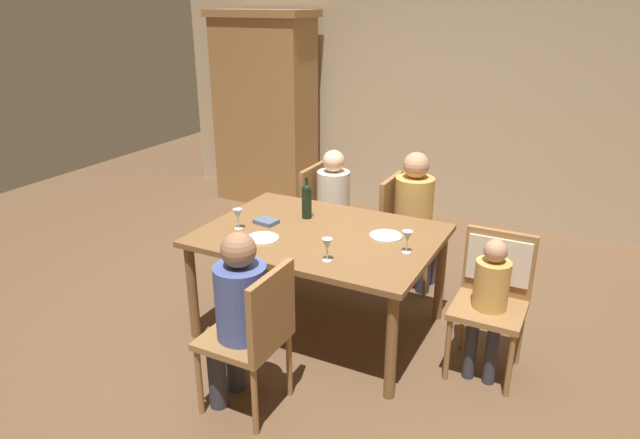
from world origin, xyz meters
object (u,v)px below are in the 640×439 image
object	(u,v)px
wine_bottle_tall_green	(307,200)
person_child_small	(489,297)
chair_far_right	(402,223)
person_woman_host	(336,201)
chair_far_left	(324,210)
person_man_bearded	(238,309)
person_man_guest	(416,211)
dinner_plate_guest_left	(262,238)
dining_table	(320,243)
armoire_cabinet	(265,108)
dinner_plate_host	(386,236)
chair_right_end	(495,282)
wine_glass_centre	(407,237)
chair_near	(256,331)
wine_glass_near_left	(238,215)
wine_glass_near_right	(327,245)

from	to	relation	value
wine_bottle_tall_green	person_child_small	bearing A→B (deg)	-9.71
chair_far_right	person_woman_host	size ratio (longest dim) A/B	0.85
chair_far_left	person_man_bearded	bearing A→B (deg)	12.37
person_man_guest	dinner_plate_guest_left	world-z (taller)	person_man_guest
dining_table	wine_bottle_tall_green	xyz separation A→B (m)	(-0.22, 0.22, 0.22)
armoire_cabinet	person_woman_host	distance (m)	2.14
dinner_plate_host	chair_right_end	bearing A→B (deg)	-1.23
wine_glass_centre	chair_near	bearing A→B (deg)	-121.03
dinner_plate_guest_left	person_man_bearded	bearing A→B (deg)	-68.61
chair_far_right	person_man_bearded	bearing A→B (deg)	-8.87
person_child_small	wine_glass_near_left	xyz separation A→B (m)	(-1.74, -0.17, 0.30)
armoire_cabinet	dining_table	distance (m)	3.05
dining_table	chair_far_left	distance (m)	1.08
chair_near	person_woman_host	size ratio (longest dim) A/B	0.85
dining_table	wine_bottle_tall_green	size ratio (longest dim) A/B	5.12
chair_far_left	dinner_plate_guest_left	xyz separation A→B (m)	(0.16, -1.25, 0.23)
chair_far_left	wine_glass_near_right	distance (m)	1.56
armoire_cabinet	wine_glass_near_left	world-z (taller)	armoire_cabinet
chair_near	person_man_guest	size ratio (longest dim) A/B	0.80
person_man_guest	dinner_plate_host	xyz separation A→B (m)	(0.05, -0.83, 0.10)
person_man_guest	chair_near	bearing A→B (deg)	-8.88
chair_near	person_child_small	bearing A→B (deg)	-49.34
person_man_bearded	person_man_guest	bearing A→B (deg)	-12.10
chair_right_end	person_man_bearded	world-z (taller)	person_man_bearded
person_man_bearded	dinner_plate_host	distance (m)	1.21
person_man_bearded	person_man_guest	size ratio (longest dim) A/B	0.97
wine_glass_near_left	wine_glass_centre	distance (m)	1.21
armoire_cabinet	chair_near	distance (m)	3.91
dinner_plate_guest_left	chair_near	bearing A→B (deg)	-60.98
chair_far_left	dinner_plate_host	distance (m)	1.24
chair_far_left	chair_right_end	world-z (taller)	same
dining_table	wine_glass_centre	bearing A→B (deg)	-3.69
person_man_bearded	wine_bottle_tall_green	bearing A→B (deg)	9.35
chair_near	wine_glass_near_left	world-z (taller)	chair_near
person_man_bearded	person_child_small	bearing A→B (deg)	-52.07
chair_far_right	wine_glass_centre	bearing A→B (deg)	20.00
person_woman_host	wine_glass_near_right	xyz separation A→B (m)	(0.59, -1.36, 0.23)
wine_glass_near_right	dinner_plate_host	distance (m)	0.57
person_woman_host	wine_glass_near_right	bearing A→B (deg)	23.32
armoire_cabinet	dining_table	xyz separation A→B (m)	(1.91, -2.34, -0.42)
person_woman_host	wine_glass_centre	size ratio (longest dim) A/B	7.30
wine_bottle_tall_green	dinner_plate_guest_left	size ratio (longest dim) A/B	1.41
person_man_guest	person_child_small	xyz separation A→B (m)	(0.80, -1.00, -0.10)
wine_glass_near_left	dinner_plate_host	xyz separation A→B (m)	(0.99, 0.34, -0.10)
dining_table	armoire_cabinet	bearing A→B (deg)	129.21
armoire_cabinet	dining_table	bearing A→B (deg)	-50.79
wine_glass_near_left	dining_table	bearing A→B (deg)	19.49
chair_far_right	person_woman_host	world-z (taller)	person_woman_host
wine_glass_centre	dinner_plate_guest_left	bearing A→B (deg)	-165.80
wine_glass_near_left	person_man_bearded	bearing A→B (deg)	-55.93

